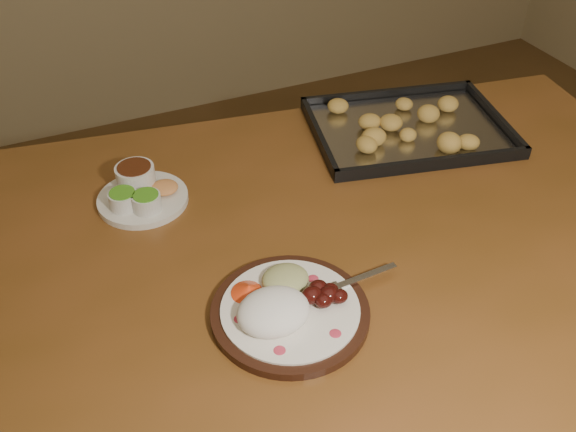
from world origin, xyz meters
name	(u,v)px	position (x,y,z in m)	size (l,w,h in m)	color
dining_table	(307,283)	(-0.20, 0.15, 0.65)	(1.61, 1.11, 0.75)	brown
dinner_plate	(286,307)	(-0.30, 0.02, 0.77)	(0.31, 0.24, 0.06)	black
condiment_saucer	(140,192)	(-0.43, 0.39, 0.77)	(0.17, 0.17, 0.06)	beige
baking_tray	(408,127)	(0.15, 0.39, 0.76)	(0.46, 0.38, 0.04)	black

